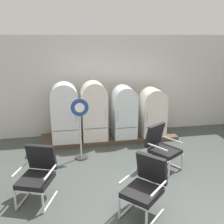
{
  "coord_description": "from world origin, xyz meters",
  "views": [
    {
      "loc": [
        -1.19,
        -3.78,
        2.88
      ],
      "look_at": [
        0.03,
        2.75,
        0.89
      ],
      "focal_mm": 41.24,
      "sensor_mm": 36.0,
      "label": 1
    }
  ],
  "objects_px": {
    "refrigerator_1": "(94,109)",
    "armchair_right": "(161,146)",
    "refrigerator_0": "(65,111)",
    "refrigerator_2": "(124,110)",
    "refrigerator_3": "(153,111)",
    "armchair_left": "(38,172)",
    "sign_stand": "(80,132)",
    "armchair_center": "(146,184)"
  },
  "relations": [
    {
      "from": "refrigerator_1",
      "to": "armchair_right",
      "type": "height_order",
      "value": "refrigerator_1"
    },
    {
      "from": "refrigerator_0",
      "to": "refrigerator_2",
      "type": "bearing_deg",
      "value": 0.74
    },
    {
      "from": "refrigerator_1",
      "to": "refrigerator_2",
      "type": "height_order",
      "value": "refrigerator_1"
    },
    {
      "from": "refrigerator_3",
      "to": "refrigerator_0",
      "type": "bearing_deg",
      "value": -179.16
    },
    {
      "from": "armchair_left",
      "to": "sign_stand",
      "type": "distance_m",
      "value": 1.71
    },
    {
      "from": "refrigerator_3",
      "to": "refrigerator_2",
      "type": "bearing_deg",
      "value": -178.98
    },
    {
      "from": "refrigerator_0",
      "to": "armchair_center",
      "type": "height_order",
      "value": "refrigerator_0"
    },
    {
      "from": "refrigerator_3",
      "to": "armchair_right",
      "type": "bearing_deg",
      "value": -102.6
    },
    {
      "from": "armchair_center",
      "to": "refrigerator_2",
      "type": "bearing_deg",
      "value": 83.15
    },
    {
      "from": "armchair_right",
      "to": "armchair_center",
      "type": "xyz_separation_m",
      "value": [
        -0.82,
        -1.42,
        0.0
      ]
    },
    {
      "from": "sign_stand",
      "to": "refrigerator_1",
      "type": "bearing_deg",
      "value": 64.76
    },
    {
      "from": "armchair_right",
      "to": "refrigerator_1",
      "type": "bearing_deg",
      "value": 126.86
    },
    {
      "from": "refrigerator_2",
      "to": "armchair_right",
      "type": "distance_m",
      "value": 1.81
    },
    {
      "from": "refrigerator_0",
      "to": "refrigerator_1",
      "type": "height_order",
      "value": "refrigerator_1"
    },
    {
      "from": "refrigerator_1",
      "to": "refrigerator_3",
      "type": "distance_m",
      "value": 1.68
    },
    {
      "from": "refrigerator_1",
      "to": "refrigerator_3",
      "type": "bearing_deg",
      "value": 0.72
    },
    {
      "from": "refrigerator_3",
      "to": "armchair_center",
      "type": "relative_size",
      "value": 1.36
    },
    {
      "from": "refrigerator_1",
      "to": "refrigerator_2",
      "type": "distance_m",
      "value": 0.85
    },
    {
      "from": "armchair_left",
      "to": "armchair_right",
      "type": "xyz_separation_m",
      "value": [
        2.6,
        0.69,
        0.0
      ]
    },
    {
      "from": "armchair_center",
      "to": "armchair_left",
      "type": "bearing_deg",
      "value": 157.75
    },
    {
      "from": "refrigerator_3",
      "to": "armchair_right",
      "type": "distance_m",
      "value": 1.8
    },
    {
      "from": "refrigerator_2",
      "to": "refrigerator_3",
      "type": "bearing_deg",
      "value": 1.02
    },
    {
      "from": "armchair_right",
      "to": "sign_stand",
      "type": "distance_m",
      "value": 1.9
    },
    {
      "from": "armchair_center",
      "to": "sign_stand",
      "type": "distance_m",
      "value": 2.38
    },
    {
      "from": "refrigerator_0",
      "to": "refrigerator_3",
      "type": "distance_m",
      "value": 2.47
    },
    {
      "from": "refrigerator_2",
      "to": "armchair_left",
      "type": "distance_m",
      "value": 3.25
    },
    {
      "from": "refrigerator_0",
      "to": "armchair_right",
      "type": "height_order",
      "value": "refrigerator_0"
    },
    {
      "from": "armchair_left",
      "to": "sign_stand",
      "type": "bearing_deg",
      "value": 59.34
    },
    {
      "from": "armchair_left",
      "to": "armchair_right",
      "type": "height_order",
      "value": "same"
    },
    {
      "from": "refrigerator_0",
      "to": "sign_stand",
      "type": "distance_m",
      "value": 1.02
    },
    {
      "from": "sign_stand",
      "to": "refrigerator_0",
      "type": "bearing_deg",
      "value": 110.57
    },
    {
      "from": "refrigerator_2",
      "to": "sign_stand",
      "type": "xyz_separation_m",
      "value": [
        -1.29,
        -0.94,
        -0.18
      ]
    },
    {
      "from": "refrigerator_3",
      "to": "sign_stand",
      "type": "bearing_deg",
      "value": -155.64
    },
    {
      "from": "armchair_right",
      "to": "armchair_center",
      "type": "bearing_deg",
      "value": -120.03
    },
    {
      "from": "refrigerator_0",
      "to": "refrigerator_1",
      "type": "xyz_separation_m",
      "value": [
        0.79,
        0.01,
        0.01
      ]
    },
    {
      "from": "armchair_center",
      "to": "sign_stand",
      "type": "height_order",
      "value": "sign_stand"
    },
    {
      "from": "refrigerator_2",
      "to": "armchair_right",
      "type": "xyz_separation_m",
      "value": [
        0.44,
        -1.72,
        -0.34
      ]
    },
    {
      "from": "armchair_left",
      "to": "refrigerator_3",
      "type": "bearing_deg",
      "value": 39.08
    },
    {
      "from": "refrigerator_0",
      "to": "armchair_left",
      "type": "xyz_separation_m",
      "value": [
        -0.52,
        -2.39,
        -0.42
      ]
    },
    {
      "from": "refrigerator_3",
      "to": "armchair_center",
      "type": "xyz_separation_m",
      "value": [
        -1.21,
        -3.16,
        -0.29
      ]
    },
    {
      "from": "refrigerator_1",
      "to": "refrigerator_2",
      "type": "xyz_separation_m",
      "value": [
        0.85,
        0.01,
        -0.08
      ]
    },
    {
      "from": "refrigerator_0",
      "to": "refrigerator_2",
      "type": "relative_size",
      "value": 1.1
    }
  ]
}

